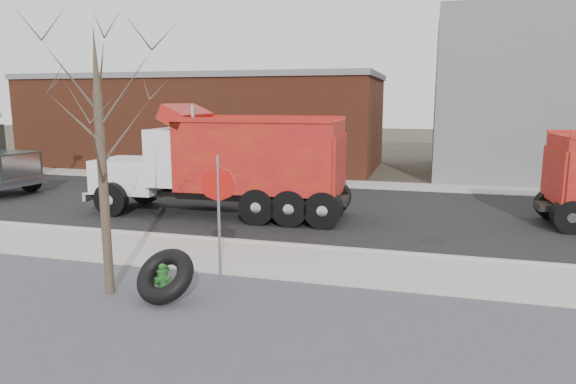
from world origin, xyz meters
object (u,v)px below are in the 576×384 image
(stop_sign, at_px, (218,197))
(fire_hydrant, at_px, (163,279))
(truck_tire, at_px, (165,276))
(dump_truck_red_b, at_px, (228,161))

(stop_sign, bearing_deg, fire_hydrant, -119.06)
(truck_tire, relative_size, dump_truck_red_b, 0.15)
(truck_tire, height_order, stop_sign, stop_sign)
(fire_hydrant, distance_m, dump_truck_red_b, 7.38)
(truck_tire, height_order, dump_truck_red_b, dump_truck_red_b)
(fire_hydrant, xyz_separation_m, stop_sign, (0.79, 1.01, 1.50))
(truck_tire, bearing_deg, fire_hydrant, 129.38)
(fire_hydrant, bearing_deg, truck_tire, -30.90)
(stop_sign, height_order, dump_truck_red_b, dump_truck_red_b)
(stop_sign, bearing_deg, truck_tire, -107.15)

